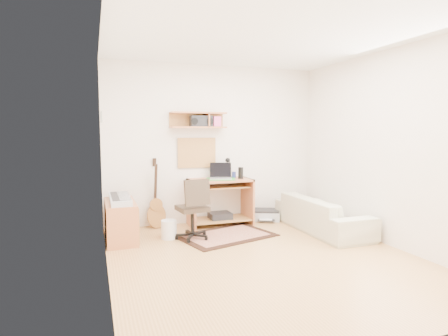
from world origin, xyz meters
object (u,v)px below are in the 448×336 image
object	(u,v)px
cabinet	(121,221)
printer	(266,215)
task_chair	(192,208)
desk	(220,202)
sofa	(322,208)

from	to	relation	value
cabinet	printer	world-z (taller)	cabinet
task_chair	printer	bearing A→B (deg)	18.02
printer	desk	bearing A→B (deg)	-154.13
printer	sofa	distance (m)	1.07
cabinet	sofa	xyz separation A→B (m)	(2.96, -0.48, 0.07)
desk	sofa	distance (m)	1.61
desk	printer	distance (m)	0.89
cabinet	sofa	bearing A→B (deg)	-9.21
task_chair	sofa	xyz separation A→B (m)	(2.00, -0.20, -0.09)
desk	task_chair	distance (m)	0.91
cabinet	sofa	world-z (taller)	sofa
desk	sofa	xyz separation A→B (m)	(1.36, -0.86, -0.03)
task_chair	cabinet	world-z (taller)	task_chair
cabinet	printer	size ratio (longest dim) A/B	2.00
printer	sofa	size ratio (longest dim) A/B	0.25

